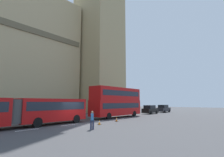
{
  "coord_description": "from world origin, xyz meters",
  "views": [
    {
      "loc": [
        -13.19,
        -16.53,
        2.52
      ],
      "look_at": [
        12.87,
        5.21,
        7.05
      ],
      "focal_mm": 28.41,
      "sensor_mm": 36.0,
      "label": 1
    }
  ],
  "objects_px": {
    "double_decker_bus": "(117,101)",
    "pedestrian_near_cones": "(92,120)",
    "traffic_cone_middle": "(117,119)",
    "sedan_trailing": "(164,109)",
    "articulated_bus": "(12,110)",
    "traffic_cone_west": "(99,122)",
    "sedan_lead": "(150,110)"
  },
  "relations": [
    {
      "from": "articulated_bus",
      "to": "sedan_lead",
      "type": "bearing_deg",
      "value": 0.25
    },
    {
      "from": "articulated_bus",
      "to": "traffic_cone_middle",
      "type": "xyz_separation_m",
      "value": [
        11.42,
        -3.83,
        -1.46
      ]
    },
    {
      "from": "traffic_cone_middle",
      "to": "sedan_trailing",
      "type": "bearing_deg",
      "value": 9.46
    },
    {
      "from": "sedan_trailing",
      "to": "articulated_bus",
      "type": "bearing_deg",
      "value": -179.77
    },
    {
      "from": "traffic_cone_middle",
      "to": "pedestrian_near_cones",
      "type": "distance_m",
      "value": 7.34
    },
    {
      "from": "sedan_lead",
      "to": "traffic_cone_west",
      "type": "bearing_deg",
      "value": -167.57
    },
    {
      "from": "sedan_lead",
      "to": "sedan_trailing",
      "type": "height_order",
      "value": "same"
    },
    {
      "from": "articulated_bus",
      "to": "pedestrian_near_cones",
      "type": "bearing_deg",
      "value": -54.35
    },
    {
      "from": "traffic_cone_middle",
      "to": "pedestrian_near_cones",
      "type": "relative_size",
      "value": 0.34
    },
    {
      "from": "double_decker_bus",
      "to": "traffic_cone_west",
      "type": "xyz_separation_m",
      "value": [
        -8.8,
        -4.42,
        -2.43
      ]
    },
    {
      "from": "articulated_bus",
      "to": "traffic_cone_middle",
      "type": "relative_size",
      "value": 28.77
    },
    {
      "from": "traffic_cone_middle",
      "to": "pedestrian_near_cones",
      "type": "xyz_separation_m",
      "value": [
        -6.85,
        -2.54,
        0.63
      ]
    },
    {
      "from": "traffic_cone_west",
      "to": "pedestrian_near_cones",
      "type": "height_order",
      "value": "pedestrian_near_cones"
    },
    {
      "from": "double_decker_bus",
      "to": "sedan_lead",
      "type": "bearing_deg",
      "value": 0.58
    },
    {
      "from": "sedan_lead",
      "to": "pedestrian_near_cones",
      "type": "distance_m",
      "value": 24.47
    },
    {
      "from": "sedan_lead",
      "to": "traffic_cone_middle",
      "type": "relative_size",
      "value": 7.59
    },
    {
      "from": "sedan_lead",
      "to": "traffic_cone_west",
      "type": "xyz_separation_m",
      "value": [
        -20.58,
        -4.54,
        -0.63
      ]
    },
    {
      "from": "sedan_trailing",
      "to": "traffic_cone_middle",
      "type": "distance_m",
      "value": 24.18
    },
    {
      "from": "sedan_trailing",
      "to": "pedestrian_near_cones",
      "type": "distance_m",
      "value": 31.38
    },
    {
      "from": "sedan_lead",
      "to": "traffic_cone_west",
      "type": "height_order",
      "value": "sedan_lead"
    },
    {
      "from": "double_decker_bus",
      "to": "traffic_cone_middle",
      "type": "bearing_deg",
      "value": -142.29
    },
    {
      "from": "pedestrian_near_cones",
      "to": "sedan_lead",
      "type": "bearing_deg",
      "value": 15.37
    },
    {
      "from": "traffic_cone_west",
      "to": "pedestrian_near_cones",
      "type": "bearing_deg",
      "value": -147.07
    },
    {
      "from": "double_decker_bus",
      "to": "traffic_cone_west",
      "type": "distance_m",
      "value": 10.14
    },
    {
      "from": "articulated_bus",
      "to": "sedan_trailing",
      "type": "relative_size",
      "value": 3.79
    },
    {
      "from": "double_decker_bus",
      "to": "sedan_lead",
      "type": "xyz_separation_m",
      "value": [
        11.78,
        0.12,
        -1.8
      ]
    },
    {
      "from": "sedan_lead",
      "to": "pedestrian_near_cones",
      "type": "xyz_separation_m",
      "value": [
        -23.59,
        -6.48,
        -0.0
      ]
    },
    {
      "from": "traffic_cone_west",
      "to": "traffic_cone_middle",
      "type": "height_order",
      "value": "same"
    },
    {
      "from": "pedestrian_near_cones",
      "to": "sedan_trailing",
      "type": "bearing_deg",
      "value": 11.97
    },
    {
      "from": "traffic_cone_west",
      "to": "articulated_bus",
      "type": "bearing_deg",
      "value": 149.74
    },
    {
      "from": "double_decker_bus",
      "to": "pedestrian_near_cones",
      "type": "relative_size",
      "value": 6.38
    },
    {
      "from": "sedan_trailing",
      "to": "traffic_cone_middle",
      "type": "bearing_deg",
      "value": -170.54
    }
  ]
}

